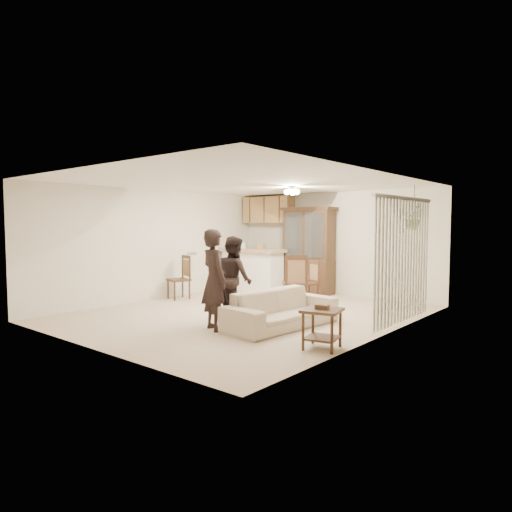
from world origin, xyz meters
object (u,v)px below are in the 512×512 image
Objects in this scene: china_hutch at (309,251)px; chair_bar at (179,287)px; sofa at (282,306)px; side_table at (322,328)px; chair_hutch_right at (295,292)px; adult at (214,275)px; chair_hutch_left at (307,290)px; child at (234,283)px.

china_hutch is 3.29m from chair_bar.
side_table is at bearing -115.47° from sofa.
chair_hutch_right is at bearing -67.42° from china_hutch.
chair_hutch_left is at bearing -63.85° from adult.
side_table is 3.86m from chair_hutch_left.
chair_hutch_right is at bearing 131.48° from side_table.
china_hutch is 2.03m from chair_hutch_right.
child is 2.28m from side_table.
chair_bar reaches higher than sofa.
sofa is at bearing 149.76° from side_table.
chair_hutch_left is (-1.07, 2.40, -0.11)m from sofa.
chair_bar is (-1.82, -2.63, -0.77)m from china_hutch.
chair_hutch_left is at bearing 49.02° from chair_bar.
side_table is (2.94, -4.15, -0.77)m from china_hutch.
child is at bearing 164.98° from side_table.
adult is 1.98× the size of chair_hutch_left.
china_hutch is (-0.76, 3.56, 0.38)m from child.
child reaches higher than side_table.
child is 1.48× the size of chair_hutch_left.
sofa is 3.04× the size of side_table.
sofa is 1.71× the size of chair_hutch_right.
child reaches higher than chair_hutch_right.
adult is (-0.73, -0.85, 0.53)m from sofa.
chair_hutch_right is at bearing -65.22° from adult.
adult is 2.92× the size of side_table.
sofa is at bearing 3.32° from chair_bar.
adult reaches higher than sofa.
chair_hutch_right is (-0.94, 1.73, -0.06)m from sofa.
china_hutch reaches higher than adult.
chair_hutch_left reaches higher than sofa.
china_hutch reaches higher than chair_hutch_right.
child is at bearing -52.21° from adult.
adult is at bearing 131.75° from child.
child is 3.66m from china_hutch.
adult reaches higher than chair_bar.
adult is at bearing 51.09° from chair_hutch_right.
china_hutch is at bearing 31.40° from sofa.
chair_hutch_right reaches higher than chair_hutch_left.
chair_hutch_right is (2.60, 0.92, 0.03)m from chair_bar.
chair_hutch_left is (0.65, -1.04, -0.80)m from china_hutch.
child is 0.63× the size of china_hutch.
chair_hutch_right reaches higher than sofa.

